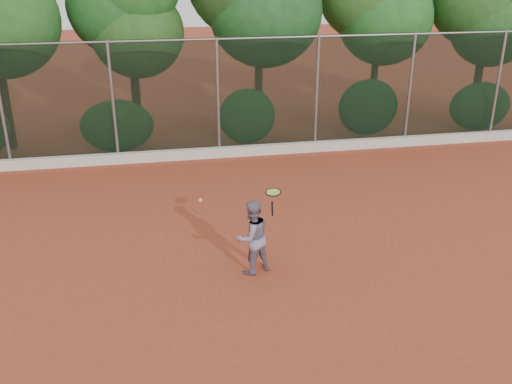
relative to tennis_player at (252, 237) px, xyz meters
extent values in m
plane|color=#A23F26|center=(0.26, -0.05, -0.74)|extent=(80.00, 80.00, 0.00)
cube|color=silver|center=(0.26, 6.77, -0.59)|extent=(24.00, 0.20, 0.30)
imported|color=gray|center=(0.00, 0.00, 0.00)|extent=(0.88, 0.80, 1.47)
cube|color=black|center=(0.26, 6.95, 1.01)|extent=(24.00, 0.01, 3.50)
cylinder|color=gray|center=(0.26, 6.95, 2.71)|extent=(24.00, 0.06, 0.06)
cylinder|color=gray|center=(-5.74, 6.95, 1.01)|extent=(0.09, 0.09, 3.50)
cylinder|color=gray|center=(-2.74, 6.95, 1.01)|extent=(0.09, 0.09, 3.50)
cylinder|color=gray|center=(0.26, 6.95, 1.01)|extent=(0.09, 0.09, 3.50)
cylinder|color=gray|center=(3.26, 6.95, 1.01)|extent=(0.09, 0.09, 3.50)
cylinder|color=gray|center=(6.26, 6.95, 1.01)|extent=(0.09, 0.09, 3.50)
cylinder|color=gray|center=(9.26, 6.95, 1.01)|extent=(0.09, 0.09, 3.50)
cylinder|color=#422A19|center=(-6.04, 8.85, 0.71)|extent=(0.24, 0.24, 2.90)
cylinder|color=#3B2B17|center=(-2.14, 9.25, 0.46)|extent=(0.28, 0.28, 2.40)
ellipsoid|color=#26501B|center=(-1.94, 9.15, 2.66)|extent=(2.90, 2.40, 2.80)
ellipsoid|color=#1B501D|center=(-2.44, 9.45, 3.46)|extent=(3.20, 2.70, 3.10)
cylinder|color=#49331C|center=(1.86, 8.95, 0.76)|extent=(0.26, 0.26, 3.00)
ellipsoid|color=#296B2A|center=(2.06, 8.85, 3.26)|extent=(3.60, 3.00, 3.50)
cylinder|color=#3F2C18|center=(5.96, 9.15, 0.61)|extent=(0.24, 0.24, 2.70)
ellipsoid|color=#1F5B20|center=(6.16, 9.05, 2.96)|extent=(3.20, 2.70, 3.10)
cylinder|color=#452F1A|center=(9.66, 8.75, 0.51)|extent=(0.28, 0.28, 2.50)
ellipsoid|color=#306B29|center=(9.86, 8.65, 2.76)|extent=(3.00, 2.50, 2.90)
ellipsoid|color=#306627|center=(-2.74, 7.75, 0.11)|extent=(2.20, 1.16, 1.60)
ellipsoid|color=#2F722B|center=(1.26, 7.75, 0.21)|extent=(1.80, 1.04, 1.76)
ellipsoid|color=#246026|center=(5.26, 7.75, 0.31)|extent=(2.00, 1.10, 1.84)
ellipsoid|color=#296A28|center=(9.26, 7.75, 0.16)|extent=(2.16, 1.12, 1.64)
cylinder|color=black|center=(0.37, -0.10, 0.61)|extent=(0.06, 0.08, 0.31)
torus|color=black|center=(0.37, -0.16, 0.96)|extent=(0.39, 0.39, 0.07)
cylinder|color=#B2C439|center=(0.37, -0.16, 0.96)|extent=(0.33, 0.33, 0.04)
sphere|color=#CEF036|center=(-0.94, 0.02, 0.83)|extent=(0.07, 0.07, 0.07)
camera|label=1|loc=(-1.70, -9.42, 4.94)|focal=40.00mm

